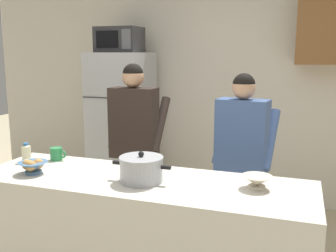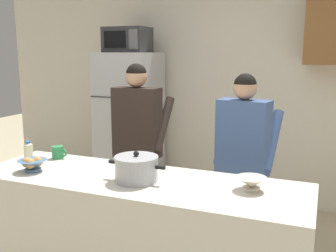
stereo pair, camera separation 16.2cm
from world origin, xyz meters
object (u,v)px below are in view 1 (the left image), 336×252
Objects in this scene: person_by_sink at (242,149)px; bread_bowl at (33,166)px; person_near_pot at (134,133)px; coffee_mug at (57,154)px; cooking_pot at (141,169)px; empty_bowl at (257,181)px; microwave at (119,40)px; bottle_near_edge at (26,153)px; refrigerator at (122,127)px.

bread_bowl is at bearing -142.47° from person_by_sink.
coffee_mug is at bearing -114.96° from person_near_pot.
person_by_sink is at bearing 60.26° from cooking_pot.
person_by_sink is at bearing 104.76° from empty_bowl.
empty_bowl is (1.74, -1.76, -0.90)m from microwave.
bottle_near_edge is at bearing 172.38° from cooking_pot.
cooking_pot is (0.47, -0.96, -0.01)m from person_near_pot.
person_near_pot is 0.78m from coffee_mug.
person_near_pot is 4.18× the size of cooking_pot.
microwave is (0.00, -0.02, 1.00)m from refrigerator.
person_near_pot is 12.44× the size of coffee_mug.
person_by_sink reaches higher than cooking_pot.
person_near_pot is at bearing 65.04° from coffee_mug.
bottle_near_edge is (-0.17, -0.13, 0.02)m from coffee_mug.
bottle_near_edge is (-1.48, -0.74, 0.02)m from person_by_sink.
microwave reaches higher than empty_bowl.
refrigerator is at bearing 92.15° from bottle_near_edge.
microwave is at bearing -89.93° from refrigerator.
cooking_pot is at bearing -119.74° from person_by_sink.
coffee_mug is at bearing -81.56° from microwave.
empty_bowl is 1.68m from bottle_near_edge.
refrigerator reaches higher than empty_bowl.
cooking_pot is 1.97× the size of bread_bowl.
refrigerator is at bearing 121.51° from person_near_pot.
microwave is at bearing 122.12° from person_near_pot.
cooking_pot is (1.04, -1.89, 0.14)m from refrigerator.
bottle_near_edge is at bearing -153.25° from person_by_sink.
bottle_near_edge is at bearing -87.85° from refrigerator.
person_near_pot is at bearing -58.49° from refrigerator.
person_near_pot is 1.46m from empty_bowl.
bread_bowl is 1.47m from empty_bowl.
empty_bowl is at bearing 8.55° from cooking_pot.
bottle_near_edge reaches higher than empty_bowl.
refrigerator is 1.77m from bottle_near_edge.
bread_bowl is at bearing -81.47° from coffee_mug.
coffee_mug is (-0.80, 0.26, -0.03)m from cooking_pot.
microwave reaches higher than refrigerator.
cooking_pot is at bearing 6.57° from bread_bowl.
coffee_mug is at bearing 174.27° from empty_bowl.
microwave is 1.86m from coffee_mug.
bottle_near_edge is (-0.50, -0.83, -0.02)m from person_near_pot.
coffee_mug is 0.35m from bread_bowl.
person_by_sink is (0.97, -0.09, -0.05)m from person_near_pot.
cooking_pot reaches higher than coffee_mug.
person_near_pot is at bearing 116.17° from cooking_pot.
coffee_mug is (-1.30, -0.62, -0.00)m from person_by_sink.
refrigerator reaches higher than bread_bowl.
bread_bowl is (-0.28, -1.05, -0.04)m from person_near_pot.
coffee_mug reaches higher than empty_bowl.
cooking_pot is at bearing -171.45° from empty_bowl.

